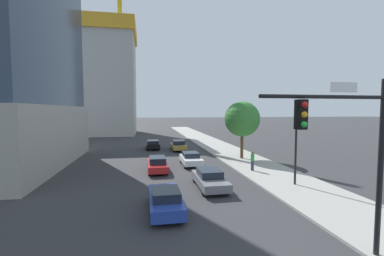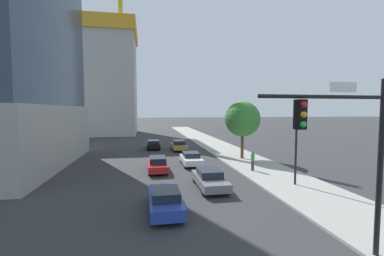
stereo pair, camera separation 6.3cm
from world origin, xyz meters
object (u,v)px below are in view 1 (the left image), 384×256
Objects in this scene: pedestrian_green_shirt at (252,160)px; car_gray at (210,179)px; car_white at (191,159)px; car_gold at (178,145)px; street_tree at (242,119)px; street_lamp at (296,131)px; car_blue at (165,200)px; car_red at (157,164)px; traffic_light_pole at (348,139)px; construction_building at (104,74)px; car_black at (153,144)px.

car_gray is at bearing -141.90° from pedestrian_green_shirt.
car_white is at bearing 141.95° from pedestrian_green_shirt.
street_tree is at bearing -52.22° from car_gold.
car_blue is at bearing -162.47° from street_lamp.
car_white is at bearing 30.49° from car_red.
street_lamp is at bearing -7.07° from car_gray.
traffic_light_pole reaches higher than pedestrian_green_shirt.
car_blue is at bearing -78.23° from construction_building.
construction_building is 43.17m from car_white.
car_blue is 5.34m from car_gray.
street_lamp is 7.36m from car_gray.
traffic_light_pole is 1.42× the size of car_blue.
construction_building is at bearing 113.47° from street_lamp.
car_black is at bearing -68.33° from construction_building.
car_blue is 12.49m from car_white.
traffic_light_pole is 1.46× the size of car_red.
car_black is at bearing 115.68° from street_lamp.
car_blue reaches higher than car_red.
street_tree is 11.20m from car_gold.
car_red is at bearing 111.36° from traffic_light_pole.
car_blue is (-10.01, -3.16, -3.47)m from street_lamp.
car_black is 14.14m from car_red.
street_tree reaches higher than street_lamp.
street_lamp is 1.48× the size of car_white.
pedestrian_green_shirt is (5.10, -4.00, 0.40)m from car_white.
car_gold is (-6.41, 8.27, -4.00)m from street_tree.
traffic_light_pole is 20.45m from street_tree.
construction_building is 7.12× the size of car_blue.
construction_building reaches higher than traffic_light_pole.
traffic_light_pole is at bearing -73.50° from construction_building.
car_gold is at bearing -25.30° from car_black.
car_red is (-3.58, -12.44, -0.01)m from car_gold.
car_red is 1.11× the size of car_white.
car_black is (-6.23, 30.06, -3.99)m from traffic_light_pole.
car_gold reaches higher than car_black.
street_lamp is at bearing 67.71° from traffic_light_pole.
street_tree is (-0.02, 10.86, 0.53)m from street_lamp.
construction_building reaches higher than street_lamp.
car_gold is at bearing 80.87° from car_blue.
street_lamp is 1.31× the size of car_blue.
construction_building is 42.87m from street_tree.
car_blue reaches higher than car_gray.
car_black is 0.89× the size of car_gray.
car_gray is at bearing 47.86° from car_blue.
construction_building is at bearing 111.67° from car_black.
car_red is at bearing 167.76° from pedestrian_green_shirt.
car_red is (-0.00, 9.85, -0.01)m from car_blue.
construction_building is 52.52m from street_lamp.
traffic_light_pole is at bearing -84.68° from car_gold.
car_black is at bearing 106.60° from car_white.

